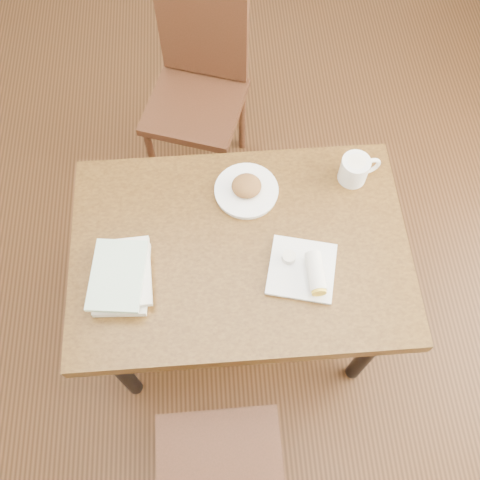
{
  "coord_description": "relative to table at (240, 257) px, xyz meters",
  "views": [
    {
      "loc": [
        -0.06,
        -0.8,
        2.4
      ],
      "look_at": [
        0.0,
        0.0,
        0.8
      ],
      "focal_mm": 40.0,
      "sensor_mm": 36.0,
      "label": 1
    }
  ],
  "objects": [
    {
      "name": "plate_burrito",
      "position": [
        0.21,
        -0.11,
        0.11
      ],
      "size": [
        0.26,
        0.26,
        0.07
      ],
      "color": "white",
      "rests_on": "table"
    },
    {
      "name": "book_stack",
      "position": [
        -0.39,
        -0.1,
        0.12
      ],
      "size": [
        0.21,
        0.28,
        0.07
      ],
      "color": "white",
      "rests_on": "table"
    },
    {
      "name": "plate_scone",
      "position": [
        0.04,
        0.22,
        0.11
      ],
      "size": [
        0.23,
        0.23,
        0.07
      ],
      "color": "white",
      "rests_on": "table"
    },
    {
      "name": "ground",
      "position": [
        0.0,
        0.0,
        -0.67
      ],
      "size": [
        4.0,
        5.0,
        0.01
      ],
      "primitive_type": "cube",
      "color": "#472814",
      "rests_on": "ground"
    },
    {
      "name": "room_walls",
      "position": [
        0.0,
        0.0,
        0.97
      ],
      "size": [
        4.02,
        5.02,
        2.8
      ],
      "color": "beige",
      "rests_on": "ground"
    },
    {
      "name": "chair_far",
      "position": [
        -0.12,
        0.94,
        -0.11
      ],
      "size": [
        0.53,
        0.53,
        0.95
      ],
      "color": "#411F12",
      "rests_on": "ground"
    },
    {
      "name": "table",
      "position": [
        0.0,
        0.0,
        0.0
      ],
      "size": [
        1.16,
        0.79,
        0.75
      ],
      "color": "brown",
      "rests_on": "ground"
    },
    {
      "name": "coffee_mug",
      "position": [
        0.43,
        0.25,
        0.14
      ],
      "size": [
        0.15,
        0.1,
        0.1
      ],
      "color": "white",
      "rests_on": "table"
    }
  ]
}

